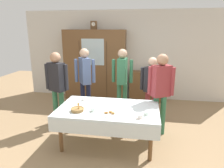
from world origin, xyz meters
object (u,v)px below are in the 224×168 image
(bookshelf_low, at_px, (146,86))
(person_beside_shelf, at_px, (152,84))
(spoon_far_right, at_px, (152,105))
(wall_cabinet, at_px, (95,65))
(dining_table, at_px, (108,113))
(tea_cup_mid_left, at_px, (93,110))
(book_stack, at_px, (147,70))
(pastry_plate, at_px, (110,114))
(bread_basket, at_px, (77,109))
(person_behind_table_right, at_px, (85,75))
(mantel_clock, at_px, (94,25))
(tea_cup_near_left, at_px, (84,99))
(spoon_mid_right, at_px, (121,101))
(person_near_right_end, at_px, (57,82))
(tea_cup_front_edge, at_px, (146,114))
(person_behind_table_left, at_px, (161,87))
(person_by_cabinet, at_px, (122,76))
(tea_cup_far_right, at_px, (140,117))

(bookshelf_low, relative_size, person_beside_shelf, 0.65)
(spoon_far_right, bearing_deg, wall_cabinet, 126.65)
(dining_table, bearing_deg, bookshelf_low, 75.56)
(tea_cup_mid_left, bearing_deg, book_stack, 72.01)
(bookshelf_low, height_order, pastry_plate, bookshelf_low)
(dining_table, bearing_deg, bread_basket, -157.04)
(person_behind_table_right, bearing_deg, mantel_clock, 94.18)
(bookshelf_low, distance_m, tea_cup_near_left, 2.64)
(tea_cup_near_left, bearing_deg, spoon_mid_right, 7.37)
(person_near_right_end, bearing_deg, person_beside_shelf, 14.79)
(bread_basket, bearing_deg, dining_table, 22.96)
(person_behind_table_right, bearing_deg, pastry_plate, -59.65)
(wall_cabinet, xyz_separation_m, bookshelf_low, (1.58, 0.05, -0.61))
(wall_cabinet, relative_size, person_near_right_end, 1.27)
(bread_basket, xyz_separation_m, spoon_far_right, (1.31, 0.52, -0.03))
(tea_cup_near_left, distance_m, pastry_plate, 0.88)
(dining_table, xyz_separation_m, tea_cup_front_edge, (0.69, -0.19, 0.11))
(person_behind_table_left, bearing_deg, bread_basket, -151.63)
(dining_table, distance_m, person_by_cabinet, 1.48)
(tea_cup_far_right, bearing_deg, person_near_right_end, 152.95)
(mantel_clock, relative_size, person_behind_table_right, 0.14)
(person_beside_shelf, height_order, person_by_cabinet, person_by_cabinet)
(person_by_cabinet, bearing_deg, bread_basket, -109.95)
(book_stack, bearing_deg, person_by_cabinet, -116.11)
(tea_cup_far_right, height_order, person_near_right_end, person_near_right_end)
(mantel_clock, relative_size, tea_cup_front_edge, 1.85)
(book_stack, bearing_deg, bread_basket, -112.63)
(pastry_plate, bearing_deg, person_behind_table_right, 120.35)
(pastry_plate, bearing_deg, mantel_clock, 109.07)
(pastry_plate, distance_m, person_behind_table_right, 1.79)
(wall_cabinet, bearing_deg, tea_cup_far_right, -63.02)
(tea_cup_near_left, bearing_deg, spoon_far_right, -1.22)
(wall_cabinet, relative_size, mantel_clock, 8.87)
(person_by_cabinet, bearing_deg, tea_cup_far_right, -74.03)
(bookshelf_low, bearing_deg, pastry_plate, -101.71)
(person_behind_table_right, xyz_separation_m, person_near_right_end, (-0.43, -0.66, -0.02))
(bookshelf_low, xyz_separation_m, tea_cup_mid_left, (-0.92, -2.82, 0.30))
(person_behind_table_left, bearing_deg, wall_cabinet, 132.82)
(wall_cabinet, distance_m, tea_cup_far_right, 3.31)
(book_stack, xyz_separation_m, person_near_right_end, (-1.93, -2.04, 0.05))
(person_behind_table_left, bearing_deg, person_near_right_end, 179.56)
(tea_cup_near_left, relative_size, tea_cup_front_edge, 1.00)
(wall_cabinet, distance_m, person_behind_table_right, 1.34)
(spoon_far_right, relative_size, person_near_right_end, 0.07)
(dining_table, height_order, person_beside_shelf, person_beside_shelf)
(spoon_far_right, distance_m, person_by_cabinet, 1.36)
(wall_cabinet, distance_m, person_near_right_end, 2.02)
(dining_table, height_order, bread_basket, bread_basket)
(bookshelf_low, height_order, tea_cup_far_right, bookshelf_low)
(bread_basket, bearing_deg, wall_cabinet, 97.88)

